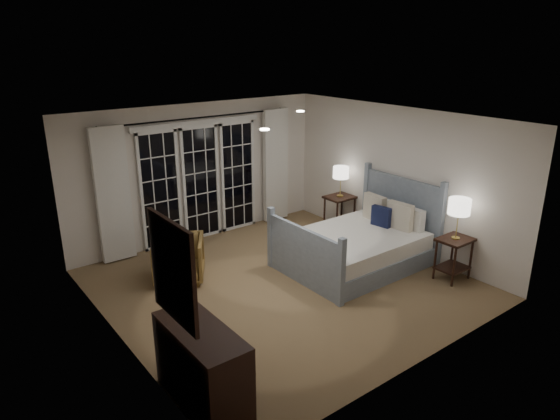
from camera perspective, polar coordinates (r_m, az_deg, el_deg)
floor at (r=7.70m, az=0.33°, el=-8.48°), size 5.00×5.00×0.00m
ceiling at (r=6.92m, az=0.37°, el=10.23°), size 5.00×5.00×0.00m
wall_left at (r=6.11m, az=-18.58°, el=-4.19°), size 0.02×5.00×2.50m
wall_right at (r=8.90m, az=13.21°, el=3.47°), size 0.02×5.00×2.50m
wall_back at (r=9.24m, az=-9.21°, el=4.29°), size 5.00×0.02×2.50m
wall_front at (r=5.59m, az=16.32°, el=-6.15°), size 5.00×0.02×2.50m
french_doors at (r=9.24m, az=-9.03°, el=3.28°), size 2.50×0.04×2.20m
curtain_rod at (r=8.95m, az=-9.23°, el=10.37°), size 3.50×0.03×0.03m
curtain_left at (r=8.53m, az=-18.54°, el=1.62°), size 0.55×0.10×2.25m
curtain_right at (r=10.02m, az=-0.51°, el=5.10°), size 0.55×0.10×2.25m
downlight_a at (r=7.88m, az=2.34°, el=11.21°), size 0.12×0.12×0.01m
downlight_b at (r=6.25m, az=-1.76°, el=9.19°), size 0.12×0.12×0.01m
bed at (r=8.31m, az=8.85°, el=-4.06°), size 2.26×1.62×1.32m
nightstand_left at (r=8.14m, az=19.25°, el=-4.58°), size 0.52×0.42×0.67m
nightstand_right at (r=9.66m, az=6.82°, el=0.23°), size 0.55×0.44×0.71m
lamp_left at (r=7.89m, az=19.82°, el=0.33°), size 0.33×0.33×0.64m
lamp_right at (r=9.46m, az=6.98°, el=4.24°), size 0.30×0.30×0.58m
armchair at (r=7.86m, az=-11.47°, el=-5.52°), size 1.02×1.03×0.69m
dresser at (r=5.34m, az=-8.88°, el=-17.18°), size 0.51×1.19×0.84m
mirror at (r=4.67m, az=-12.13°, el=-6.84°), size 0.05×0.85×1.00m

